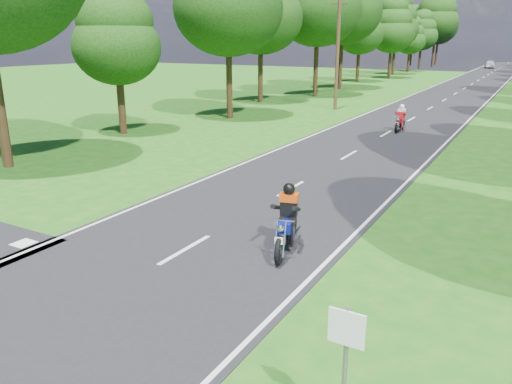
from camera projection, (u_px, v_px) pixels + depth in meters
The scene contains 9 objects.
ground at pixel (128, 284), 10.60m from camera, with size 160.00×160.00×0.00m, color #185313.
main_road at pixel (464, 88), 52.20m from camera, with size 7.00×140.00×0.02m, color black.
road_markings at pixel (460, 90), 50.70m from camera, with size 7.40×140.00×0.01m.
treeline at pixel (499, 9), 57.48m from camera, with size 40.00×115.35×14.78m.
telegraph_pole at pixel (338, 52), 35.52m from camera, with size 1.20×0.26×8.00m.
road_sign at pixel (345, 358), 5.94m from camera, with size 0.45×0.07×2.00m.
rider_near_blue at pixel (287, 218), 11.99m from camera, with size 0.66×1.99×1.66m, color #0D1990, non-canonical shape.
rider_far_red at pixel (400, 118), 27.78m from camera, with size 0.59×1.78×1.49m, color maroon, non-canonical shape.
distant_car at pixel (490, 64), 88.00m from camera, with size 1.61×4.00×1.36m, color silver.
Camera 1 is at (7.08, -6.98, 4.98)m, focal length 35.00 mm.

